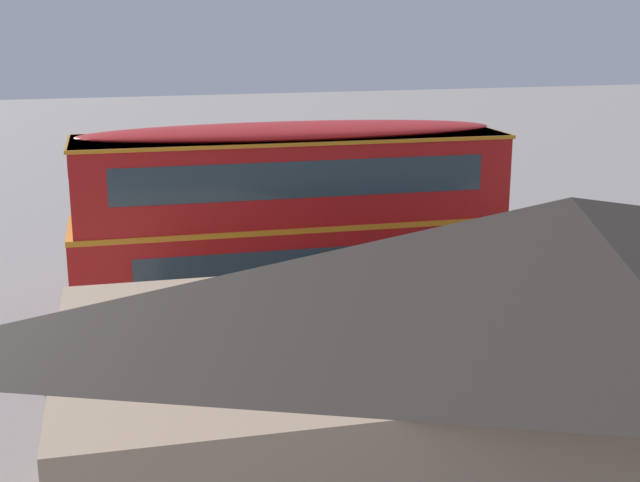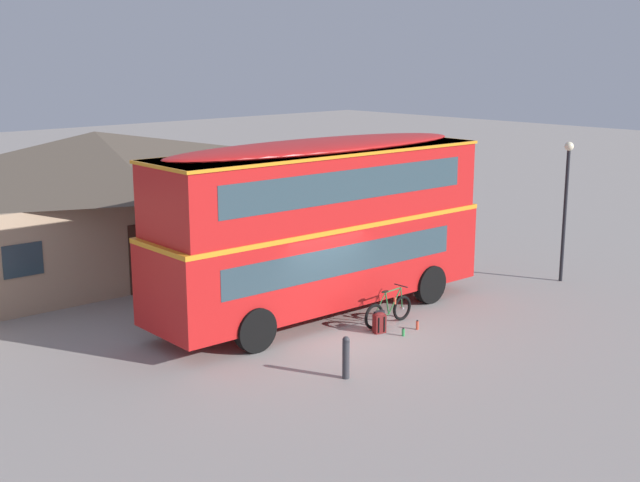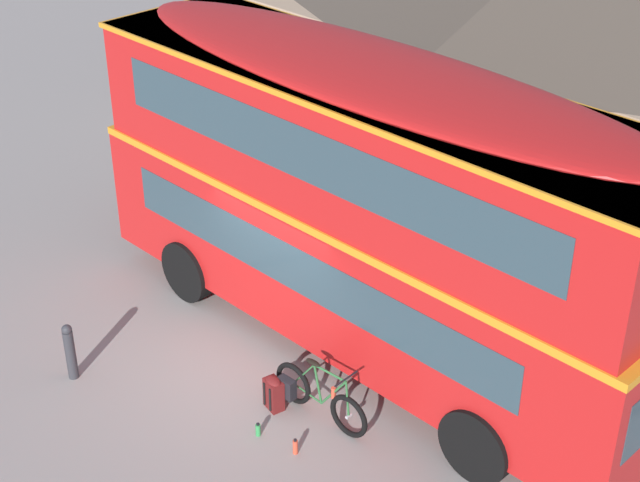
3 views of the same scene
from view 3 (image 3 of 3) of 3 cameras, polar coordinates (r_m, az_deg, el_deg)
The scene contains 8 objects.
ground_plane at distance 15.55m, azimuth -3.35°, elevation -6.93°, with size 120.00×120.00×0.00m, color gray.
double_decker_bus at distance 14.48m, azimuth 2.97°, elevation 2.47°, with size 10.07×2.93×4.79m.
touring_bicycle at distance 14.21m, azimuth -0.23°, elevation -9.10°, with size 1.77×0.46×0.99m.
backpack_on_ground at distance 14.44m, azimuth -2.73°, elevation -8.86°, with size 0.35×0.31×0.54m.
water_bottle_red_squeeze at distance 13.79m, azimuth -1.45°, elevation -11.96°, with size 0.07×0.07×0.25m.
water_bottle_green_metal at distance 14.10m, azimuth -3.65°, elevation -10.98°, with size 0.08×0.08×0.21m.
pub_building at distance 21.91m, azimuth 12.55°, elevation 10.73°, with size 15.34×6.85×4.59m.
kerb_bollard at distance 15.34m, azimuth -14.44°, elevation -6.25°, with size 0.16×0.16×0.97m.
Camera 3 is at (9.11, -8.44, 9.35)m, focal length 54.60 mm.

